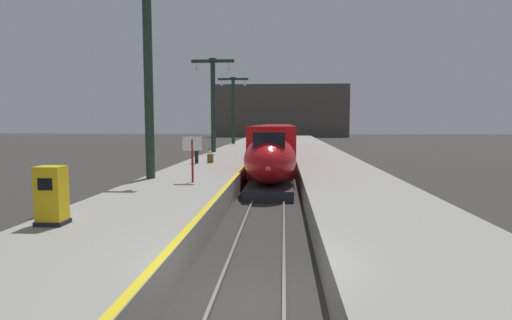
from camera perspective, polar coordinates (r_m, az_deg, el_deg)
The scene contains 15 objects.
ground_plane at distance 9.07m, azimuth -1.13°, elevation -19.67°, with size 260.00×260.00×0.00m, color #33302D.
platform_left at distance 33.46m, azimuth -4.36°, elevation -0.44°, with size 4.80×110.00×1.05m, color gray.
platform_right at distance 33.28m, azimuth 9.58°, elevation -0.53°, with size 4.80×110.00×1.05m, color gray.
platform_left_safety_stripe at distance 33.16m, azimuth -0.46°, elevation 0.44°, with size 0.20×107.80×0.01m, color yellow.
rail_main_left at distance 35.93m, azimuth 1.49°, elevation -0.78°, with size 0.08×110.00×0.12m, color slate.
rail_main_right at distance 35.90m, azimuth 3.88°, elevation -0.80°, with size 0.08×110.00×0.12m, color slate.
highspeed_train_main at distance 37.17m, azimuth 2.75°, elevation 2.31°, with size 2.92×37.15×3.60m.
station_column_mid at distance 21.19m, azimuth -14.81°, elevation 13.47°, with size 4.00×0.68×9.84m.
station_column_far at distance 38.98m, azimuth -6.00°, elevation 8.89°, with size 4.00×0.68×8.72m.
station_column_distant at distance 54.16m, azimuth -3.20°, elevation 7.84°, with size 4.00×0.68×8.67m.
passenger_near_edge at distance 28.15m, azimuth -8.29°, elevation 1.55°, with size 0.50×0.39×1.69m.
rolling_suitcase at distance 28.52m, azimuth -6.37°, elevation 0.24°, with size 0.40×0.22×0.98m.
ticket_machine_yellow at distance 12.45m, azimuth -26.57°, elevation -4.72°, with size 0.76×0.62×1.60m.
departure_info_board at distance 19.18m, azimuth -8.86°, elevation 1.39°, with size 0.90×0.10×2.12m.
terminus_back_wall at distance 110.25m, azimuth 3.51°, elevation 6.87°, with size 36.00×2.00×14.00m, color #4C4742.
Camera 1 is at (0.72, -8.20, 3.82)m, focal length 28.74 mm.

